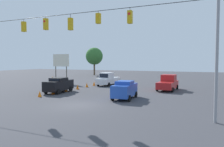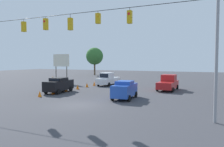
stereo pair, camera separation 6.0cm
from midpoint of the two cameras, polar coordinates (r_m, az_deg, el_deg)
ground_plane at (r=20.18m, az=-8.92°, el=-8.23°), size 140.00×140.00×0.00m
overhead_signal_span at (r=19.09m, az=-10.81°, el=8.18°), size 22.68×0.38×8.44m
pickup_truck_white_withflow_far at (r=36.24m, az=-0.95°, el=-1.54°), size 2.26×5.60×2.12m
pickup_truck_red_oncoming_far at (r=31.07m, az=14.48°, el=-2.44°), size 2.36×5.20×2.12m
sedan_blue_crossing_near at (r=23.21m, az=3.41°, el=-4.19°), size 2.24×4.34×1.92m
sedan_black_parked_shoulder at (r=28.63m, az=-13.66°, el=-2.88°), size 2.32×4.63×1.89m
traffic_cone_nearest at (r=25.85m, az=-18.30°, el=-5.06°), size 0.43×0.43×0.68m
traffic_cone_second at (r=27.49m, az=-15.10°, el=-4.52°), size 0.43×0.43×0.68m
traffic_cone_third at (r=29.54m, az=-11.83°, el=-3.94°), size 0.43×0.43×0.68m
traffic_cone_fourth at (r=31.39m, az=-8.92°, el=-3.49°), size 0.43×0.43×0.68m
traffic_cone_fifth at (r=33.83m, az=-6.51°, el=-2.99°), size 0.43×0.43×0.68m
traffic_cone_farthest at (r=35.76m, az=-4.62°, el=-2.64°), size 0.43×0.43×0.68m
roadside_billboard at (r=41.44m, az=-13.08°, el=2.87°), size 3.52×0.16×5.29m
pedestrian at (r=32.03m, az=-15.18°, el=-2.32°), size 0.40×0.28×1.86m
tree_horizon_left at (r=62.38m, az=-4.54°, el=4.53°), size 4.86×4.86×7.86m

